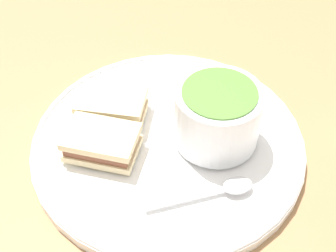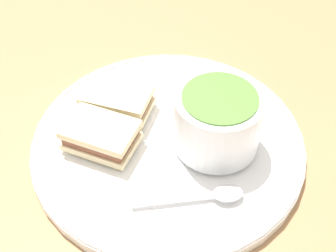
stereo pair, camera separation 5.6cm
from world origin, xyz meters
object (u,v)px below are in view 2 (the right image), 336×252
sandwich_half_near (118,101)px  sandwich_half_far (101,135)px  spoon (218,195)px  soup_bowl (218,120)px

sandwich_half_near → sandwich_half_far: bearing=-62.1°
spoon → sandwich_half_far: sandwich_half_far is taller
sandwich_half_far → sandwich_half_near: bearing=117.9°
soup_bowl → sandwich_half_near: bearing=-162.6°
sandwich_half_near → sandwich_half_far: size_ratio=1.02×
soup_bowl → spoon: size_ratio=0.98×
spoon → sandwich_half_near: bearing=123.3°
soup_bowl → sandwich_half_near: size_ratio=1.03×
spoon → sandwich_half_near: 0.18m
spoon → sandwich_half_near: sandwich_half_near is taller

